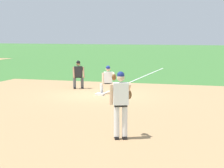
% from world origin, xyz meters
% --- Properties ---
extents(ground_plane, '(160.00, 160.00, 0.00)m').
position_xyz_m(ground_plane, '(0.00, 0.00, 0.00)').
color(ground_plane, '#3D7533').
extents(infield_dirt_patch, '(18.00, 18.00, 0.01)m').
position_xyz_m(infield_dirt_patch, '(-3.89, -1.62, 0.00)').
color(infield_dirt_patch, tan).
rests_on(infield_dirt_patch, ground).
extents(foul_line_stripe, '(15.82, 0.10, 0.00)m').
position_xyz_m(foul_line_stripe, '(7.91, 0.00, 0.01)').
color(foul_line_stripe, white).
rests_on(foul_line_stripe, ground).
extents(first_base_bag, '(0.38, 0.38, 0.09)m').
position_xyz_m(first_base_bag, '(0.00, 0.00, 0.04)').
color(first_base_bag, white).
rests_on(first_base_bag, ground).
extents(baseball, '(0.07, 0.07, 0.07)m').
position_xyz_m(baseball, '(-2.84, -1.72, 0.04)').
color(baseball, white).
rests_on(baseball, ground).
extents(pitcher, '(0.82, 0.60, 1.86)m').
position_xyz_m(pitcher, '(-7.73, -3.23, 1.06)').
color(pitcher, black).
rests_on(pitcher, ground).
extents(first_baseman, '(0.85, 0.95, 1.34)m').
position_xyz_m(first_baseman, '(0.51, -0.25, 0.73)').
color(first_baseman, black).
rests_on(first_baseman, ground).
extents(umpire, '(0.61, 0.67, 1.46)m').
position_xyz_m(umpire, '(1.87, 1.81, 0.79)').
color(umpire, black).
rests_on(umpire, ground).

